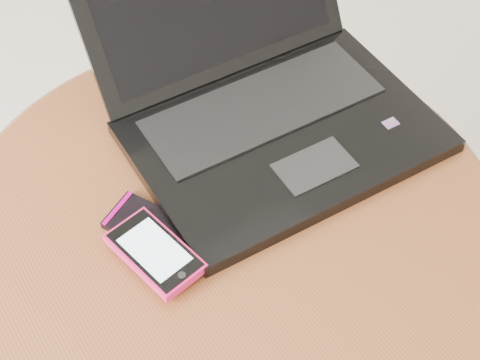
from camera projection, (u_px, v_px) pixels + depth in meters
table at (229, 270)px, 0.96m from camera, size 0.67×0.67×0.53m
laptop at (262, 93)px, 0.95m from camera, size 0.38×0.39×0.22m
phone_black at (152, 227)px, 0.86m from camera, size 0.10×0.12×0.01m
phone_pink at (155, 253)px, 0.82m from camera, size 0.08×0.12×0.01m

